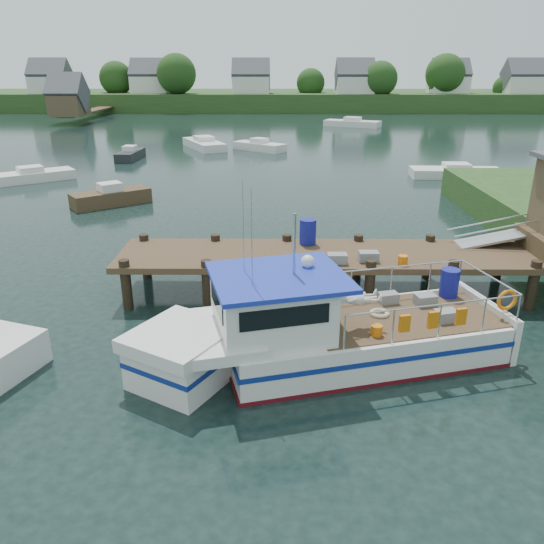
{
  "coord_description": "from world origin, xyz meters",
  "views": [
    {
      "loc": [
        -0.9,
        -16.34,
        7.07
      ],
      "look_at": [
        -1.0,
        -1.5,
        1.3
      ],
      "focal_mm": 35.0,
      "sensor_mm": 36.0,
      "label": 1
    }
  ],
  "objects_px": {
    "moored_a": "(31,176)",
    "moored_d": "(204,144)",
    "dock": "(507,228)",
    "moored_rowboat": "(111,197)",
    "moored_b": "(259,146)",
    "lobster_boat": "(318,333)",
    "moored_far": "(352,123)",
    "moored_c": "(456,172)",
    "moored_e": "(130,154)"
  },
  "relations": [
    {
      "from": "moored_a",
      "to": "moored_d",
      "type": "xyz_separation_m",
      "value": [
        9.46,
        15.14,
        0.05
      ]
    },
    {
      "from": "dock",
      "to": "moored_rowboat",
      "type": "distance_m",
      "value": 20.37
    },
    {
      "from": "moored_a",
      "to": "moored_b",
      "type": "relative_size",
      "value": 1.08
    },
    {
      "from": "lobster_boat",
      "to": "dock",
      "type": "bearing_deg",
      "value": 21.17
    },
    {
      "from": "lobster_boat",
      "to": "moored_b",
      "type": "relative_size",
      "value": 1.98
    },
    {
      "from": "moored_d",
      "to": "dock",
      "type": "bearing_deg",
      "value": -62.56
    },
    {
      "from": "moored_rowboat",
      "to": "moored_far",
      "type": "xyz_separation_m",
      "value": [
        18.6,
        40.49,
        -0.01
      ]
    },
    {
      "from": "dock",
      "to": "moored_b",
      "type": "height_order",
      "value": "dock"
    },
    {
      "from": "dock",
      "to": "moored_c",
      "type": "relative_size",
      "value": 2.72
    },
    {
      "from": "moored_rowboat",
      "to": "dock",
      "type": "bearing_deg",
      "value": -42.79
    },
    {
      "from": "moored_e",
      "to": "lobster_boat",
      "type": "bearing_deg",
      "value": -74.36
    },
    {
      "from": "moored_b",
      "to": "moored_a",
      "type": "bearing_deg",
      "value": -133.74
    },
    {
      "from": "moored_c",
      "to": "moored_far",
      "type": "bearing_deg",
      "value": 107.05
    },
    {
      "from": "moored_far",
      "to": "moored_b",
      "type": "relative_size",
      "value": 1.46
    },
    {
      "from": "moored_rowboat",
      "to": "moored_a",
      "type": "relative_size",
      "value": 0.78
    },
    {
      "from": "dock",
      "to": "moored_b",
      "type": "distance_m",
      "value": 33.31
    },
    {
      "from": "moored_rowboat",
      "to": "moored_d",
      "type": "relative_size",
      "value": 0.61
    },
    {
      "from": "lobster_boat",
      "to": "moored_e",
      "type": "relative_size",
      "value": 2.4
    },
    {
      "from": "moored_rowboat",
      "to": "moored_a",
      "type": "distance_m",
      "value": 9.5
    },
    {
      "from": "dock",
      "to": "moored_c",
      "type": "xyz_separation_m",
      "value": [
        4.87,
        19.81,
        -1.89
      ]
    },
    {
      "from": "moored_far",
      "to": "moored_d",
      "type": "bearing_deg",
      "value": -120.08
    },
    {
      "from": "moored_a",
      "to": "moored_e",
      "type": "bearing_deg",
      "value": 47.8
    },
    {
      "from": "dock",
      "to": "moored_e",
      "type": "xyz_separation_m",
      "value": [
        -19.22,
        27.06,
        -1.83
      ]
    },
    {
      "from": "moored_rowboat",
      "to": "moored_far",
      "type": "height_order",
      "value": "moored_rowboat"
    },
    {
      "from": "moored_far",
      "to": "moored_c",
      "type": "bearing_deg",
      "value": -74.96
    },
    {
      "from": "dock",
      "to": "lobster_boat",
      "type": "height_order",
      "value": "lobster_boat"
    },
    {
      "from": "dock",
      "to": "moored_b",
      "type": "relative_size",
      "value": 3.35
    },
    {
      "from": "moored_b",
      "to": "moored_e",
      "type": "bearing_deg",
      "value": -151.32
    },
    {
      "from": "moored_e",
      "to": "moored_b",
      "type": "bearing_deg",
      "value": 19.23
    },
    {
      "from": "moored_a",
      "to": "moored_d",
      "type": "height_order",
      "value": "moored_d"
    },
    {
      "from": "moored_rowboat",
      "to": "moored_a",
      "type": "xyz_separation_m",
      "value": [
        -7.1,
        6.3,
        -0.09
      ]
    },
    {
      "from": "moored_e",
      "to": "moored_far",
      "type": "bearing_deg",
      "value": 43.32
    },
    {
      "from": "moored_d",
      "to": "moored_e",
      "type": "height_order",
      "value": "moored_e"
    },
    {
      "from": "moored_d",
      "to": "moored_b",
      "type": "bearing_deg",
      "value": -10.1
    },
    {
      "from": "moored_rowboat",
      "to": "moored_far",
      "type": "relative_size",
      "value": 0.58
    },
    {
      "from": "dock",
      "to": "moored_d",
      "type": "distance_m",
      "value": 36.28
    },
    {
      "from": "moored_far",
      "to": "moored_b",
      "type": "xyz_separation_m",
      "value": [
        -11.08,
        -20.4,
        -0.03
      ]
    },
    {
      "from": "lobster_boat",
      "to": "moored_a",
      "type": "relative_size",
      "value": 1.84
    },
    {
      "from": "moored_d",
      "to": "moored_e",
      "type": "relative_size",
      "value": 1.67
    },
    {
      "from": "dock",
      "to": "lobster_boat",
      "type": "distance_m",
      "value": 7.94
    },
    {
      "from": "moored_rowboat",
      "to": "moored_e",
      "type": "height_order",
      "value": "moored_rowboat"
    },
    {
      "from": "moored_far",
      "to": "moored_b",
      "type": "bearing_deg",
      "value": -108.15
    },
    {
      "from": "moored_rowboat",
      "to": "moored_e",
      "type": "distance_m",
      "value": 15.36
    },
    {
      "from": "moored_c",
      "to": "moored_e",
      "type": "xyz_separation_m",
      "value": [
        -24.09,
        7.25,
        0.06
      ]
    },
    {
      "from": "moored_c",
      "to": "lobster_boat",
      "type": "bearing_deg",
      "value": -102.29
    },
    {
      "from": "dock",
      "to": "moored_a",
      "type": "bearing_deg",
      "value": 142.14
    },
    {
      "from": "moored_d",
      "to": "moored_e",
      "type": "distance_m",
      "value": 8.19
    },
    {
      "from": "moored_b",
      "to": "moored_e",
      "type": "xyz_separation_m",
      "value": [
        -10.34,
        -4.98,
        0.0
      ]
    },
    {
      "from": "lobster_boat",
      "to": "moored_b",
      "type": "bearing_deg",
      "value": 79.24
    },
    {
      "from": "moored_far",
      "to": "moored_c",
      "type": "distance_m",
      "value": 32.75
    }
  ]
}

